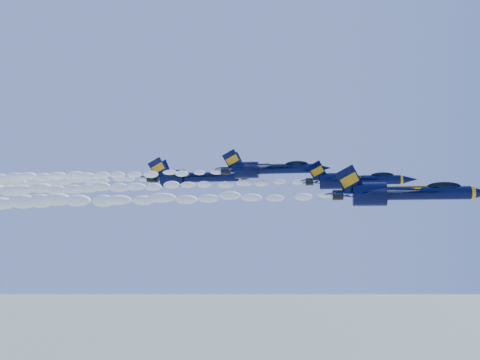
% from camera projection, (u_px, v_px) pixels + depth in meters
% --- Properties ---
extents(jet_lead, '(17.30, 14.19, 6.43)m').
position_uv_depth(jet_lead, '(401.00, 193.00, 51.86)').
color(jet_lead, black).
extents(smoke_trail_jet_lead, '(55.58, 2.20, 1.98)m').
position_uv_depth(smoke_trail_jet_lead, '(106.00, 200.00, 58.21)').
color(smoke_trail_jet_lead, white).
extents(jet_second, '(15.36, 12.60, 5.71)m').
position_uv_depth(jet_second, '(353.00, 180.00, 66.17)').
color(jet_second, black).
extents(smoke_trail_jet_second, '(55.58, 1.96, 1.76)m').
position_uv_depth(smoke_trail_jet_second, '(126.00, 187.00, 72.37)').
color(smoke_trail_jet_second, white).
extents(jet_third, '(16.96, 13.91, 6.30)m').
position_uv_depth(jet_third, '(268.00, 169.00, 72.52)').
color(jet_third, black).
extents(smoke_trail_jet_third, '(55.58, 2.16, 1.94)m').
position_uv_depth(smoke_trail_jet_third, '(62.00, 176.00, 78.84)').
color(smoke_trail_jet_third, white).
extents(jet_fourth, '(19.85, 16.28, 7.37)m').
position_uv_depth(jet_fourth, '(195.00, 177.00, 83.79)').
color(jet_fourth, black).
extents(smoke_trail_jet_fourth, '(55.58, 2.53, 2.28)m').
position_uv_depth(smoke_trail_jet_fourth, '(14.00, 183.00, 90.34)').
color(smoke_trail_jet_fourth, white).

